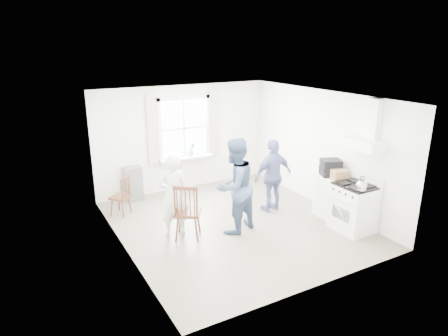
# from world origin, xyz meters

# --- Properties ---
(room_shell) EXTENTS (4.62, 5.12, 2.64)m
(room_shell) POSITION_xyz_m (0.00, 0.00, 1.30)
(room_shell) COLOR #776F5B
(room_shell) RESTS_ON ground
(window_assembly) EXTENTS (1.88, 0.24, 1.70)m
(window_assembly) POSITION_xyz_m (0.00, 2.45, 1.46)
(window_assembly) COLOR white
(window_assembly) RESTS_ON room_shell
(range_hood) EXTENTS (0.45, 0.76, 0.94)m
(range_hood) POSITION_xyz_m (2.07, -1.35, 1.90)
(range_hood) COLOR white
(range_hood) RESTS_ON room_shell
(shelf_unit) EXTENTS (0.40, 0.30, 0.80)m
(shelf_unit) POSITION_xyz_m (-1.40, 2.33, 0.40)
(shelf_unit) COLOR slate
(shelf_unit) RESTS_ON ground
(gas_stove) EXTENTS (0.68, 0.76, 1.12)m
(gas_stove) POSITION_xyz_m (1.91, -1.35, 0.48)
(gas_stove) COLOR white
(gas_stove) RESTS_ON ground
(kettle) EXTENTS (0.21, 0.21, 0.29)m
(kettle) POSITION_xyz_m (1.75, -1.62, 1.05)
(kettle) COLOR silver
(kettle) RESTS_ON gas_stove
(low_cabinet) EXTENTS (0.50, 0.55, 0.90)m
(low_cabinet) POSITION_xyz_m (1.98, -0.65, 0.45)
(low_cabinet) COLOR white
(low_cabinet) RESTS_ON ground
(stereo_stack) EXTENTS (0.50, 0.47, 0.35)m
(stereo_stack) POSITION_xyz_m (1.98, -0.58, 1.07)
(stereo_stack) COLOR black
(stereo_stack) RESTS_ON low_cabinet
(cardboard_box) EXTENTS (0.36, 0.30, 0.20)m
(cardboard_box) POSITION_xyz_m (1.95, -0.87, 1.00)
(cardboard_box) COLOR olive
(cardboard_box) RESTS_ON low_cabinet
(windsor_chair_a) EXTENTS (0.52, 0.52, 0.88)m
(windsor_chair_a) POSITION_xyz_m (-1.84, 1.55, 0.54)
(windsor_chair_a) COLOR #462316
(windsor_chair_a) RESTS_ON ground
(windsor_chair_b) EXTENTS (0.64, 0.64, 1.12)m
(windsor_chair_b) POSITION_xyz_m (-1.13, -0.16, 0.68)
(windsor_chair_b) COLOR #462316
(windsor_chair_b) RESTS_ON ground
(person_left) EXTENTS (0.72, 0.72, 1.61)m
(person_left) POSITION_xyz_m (-1.24, 0.19, 0.80)
(person_left) COLOR silver
(person_left) RESTS_ON ground
(person_mid) EXTENTS (1.16, 1.16, 1.88)m
(person_mid) POSITION_xyz_m (-0.15, -0.25, 0.94)
(person_mid) COLOR #415579
(person_mid) RESTS_ON ground
(person_right) EXTENTS (0.97, 0.97, 1.62)m
(person_right) POSITION_xyz_m (1.08, 0.21, 0.81)
(person_right) COLOR navy
(person_right) RESTS_ON ground
(potted_plant) EXTENTS (0.23, 0.23, 0.33)m
(potted_plant) POSITION_xyz_m (0.14, 2.36, 1.02)
(potted_plant) COLOR #367B3E
(potted_plant) RESTS_ON window_assembly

